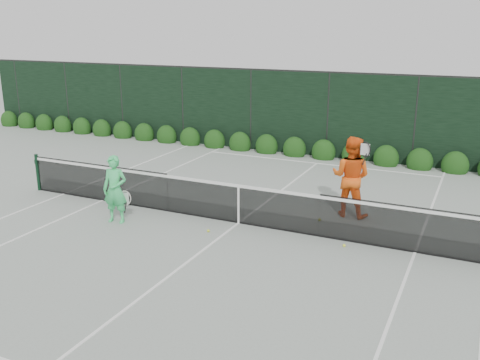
% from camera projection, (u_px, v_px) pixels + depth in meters
% --- Properties ---
extents(ground, '(80.00, 80.00, 0.00)m').
position_uv_depth(ground, '(239.00, 223.00, 12.94)').
color(ground, gray).
rests_on(ground, ground).
extents(tennis_net, '(12.90, 0.10, 1.07)m').
position_uv_depth(tennis_net, '(238.00, 202.00, 12.80)').
color(tennis_net, '#10321D').
rests_on(tennis_net, ground).
extents(player_woman, '(0.68, 0.51, 1.65)m').
position_uv_depth(player_woman, '(115.00, 189.00, 12.82)').
color(player_woman, '#40DB75').
rests_on(player_woman, ground).
extents(player_man, '(1.04, 0.84, 2.02)m').
position_uv_depth(player_man, '(351.00, 177.00, 13.20)').
color(player_man, '#FD5E15').
rests_on(player_man, ground).
extents(court_lines, '(11.03, 23.83, 0.01)m').
position_uv_depth(court_lines, '(239.00, 223.00, 12.94)').
color(court_lines, white).
rests_on(court_lines, ground).
extents(windscreen_fence, '(32.00, 21.07, 3.06)m').
position_uv_depth(windscreen_fence, '(178.00, 195.00, 10.16)').
color(windscreen_fence, black).
rests_on(windscreen_fence, ground).
extents(hedge_row, '(31.66, 0.65, 0.94)m').
position_uv_depth(hedge_row, '(324.00, 152.00, 19.09)').
color(hedge_row, '#12360E').
rests_on(hedge_row, ground).
extents(tennis_balls, '(3.14, 1.86, 0.07)m').
position_uv_depth(tennis_balls, '(290.00, 231.00, 12.34)').
color(tennis_balls, '#ECF736').
rests_on(tennis_balls, ground).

